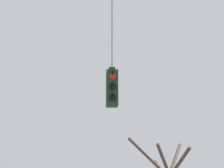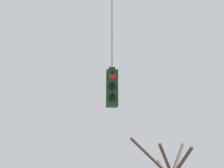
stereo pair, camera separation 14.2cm
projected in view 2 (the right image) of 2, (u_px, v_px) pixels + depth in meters
name	position (u px, v px, depth m)	size (l,w,h in m)	color
traffic_light_near_right_pole	(112.00, 87.00, 10.12)	(0.34, 0.58, 4.46)	#143819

